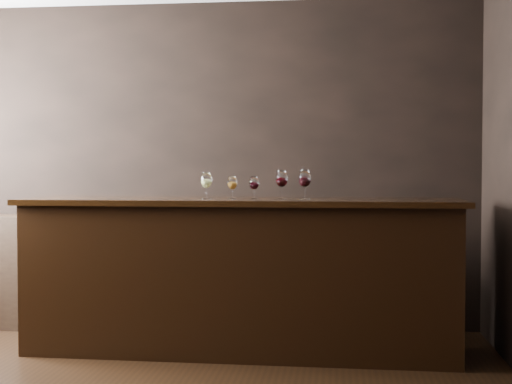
# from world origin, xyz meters

# --- Properties ---
(room_shell) EXTENTS (5.02, 4.52, 2.81)m
(room_shell) POSITION_xyz_m (-0.23, 0.11, 1.81)
(room_shell) COLOR black
(room_shell) RESTS_ON ground
(bar_counter) EXTENTS (3.17, 0.72, 1.11)m
(bar_counter) POSITION_xyz_m (0.59, 1.39, 0.55)
(bar_counter) COLOR black
(bar_counter) RESTS_ON ground
(bar_top) EXTENTS (3.27, 0.80, 0.04)m
(bar_top) POSITION_xyz_m (0.59, 1.39, 1.13)
(bar_top) COLOR black
(bar_top) RESTS_ON bar_counter
(back_bar_shelf) EXTENTS (2.67, 0.40, 0.96)m
(back_bar_shelf) POSITION_xyz_m (-0.36, 2.03, 0.48)
(back_bar_shelf) COLOR black
(back_bar_shelf) RESTS_ON ground
(glass_white) EXTENTS (0.08, 0.08, 0.20)m
(glass_white) POSITION_xyz_m (0.34, 1.36, 1.28)
(glass_white) COLOR white
(glass_white) RESTS_ON bar_top
(glass_amber) EXTENTS (0.07, 0.07, 0.17)m
(glass_amber) POSITION_xyz_m (0.53, 1.38, 1.26)
(glass_amber) COLOR white
(glass_amber) RESTS_ON bar_top
(glass_red_a) EXTENTS (0.07, 0.07, 0.17)m
(glass_red_a) POSITION_xyz_m (0.69, 1.40, 1.26)
(glass_red_a) COLOR white
(glass_red_a) RESTS_ON bar_top
(glass_red_b) EXTENTS (0.09, 0.09, 0.21)m
(glass_red_b) POSITION_xyz_m (0.90, 1.43, 1.29)
(glass_red_b) COLOR white
(glass_red_b) RESTS_ON bar_top
(glass_red_c) EXTENTS (0.09, 0.09, 0.22)m
(glass_red_c) POSITION_xyz_m (1.07, 1.37, 1.29)
(glass_red_c) COLOR white
(glass_red_c) RESTS_ON bar_top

